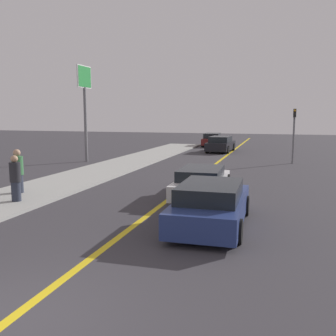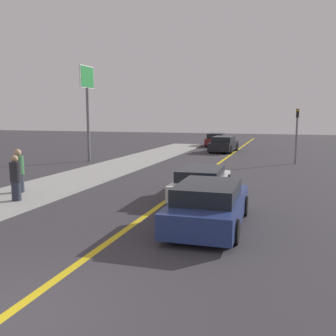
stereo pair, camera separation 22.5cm
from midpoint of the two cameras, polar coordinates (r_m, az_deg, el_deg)
The scene contains 10 objects.
road_center_line at distance 22.97m, azimuth 7.16°, elevation 0.09°, with size 0.20×60.00×0.01m.
sidewalk_left at distance 23.75m, azimuth -6.71°, elevation 0.49°, with size 3.35×34.16×0.11m.
car_near_right_lane at distance 10.86m, azimuth 6.85°, elevation -5.58°, with size 2.04×4.47×1.28m.
car_ahead_center at distance 14.63m, azimuth 5.60°, elevation -2.16°, with size 2.02×4.51×1.17m.
car_far_distant at distance 32.70m, azimuth 8.69°, elevation 3.59°, with size 2.13×4.50×1.35m.
car_parked_left_lot at distance 38.72m, azimuth 7.50°, elevation 4.29°, with size 2.02×4.57×1.32m.
pedestrian_near_curb at distance 14.46m, azimuth -21.79°, elevation -1.45°, with size 0.39×0.39×1.65m.
pedestrian_mid_group at distance 15.97m, azimuth -21.43°, elevation -0.44°, with size 0.43×0.43×1.74m.
traffic_light at distance 25.75m, azimuth 19.26°, elevation 5.52°, with size 0.18×0.40×3.56m.
roadside_sign at distance 26.17m, azimuth -11.96°, elevation 11.39°, with size 0.20×1.77×6.42m.
Camera 2 is at (4.16, -4.35, 3.19)m, focal length 40.00 mm.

